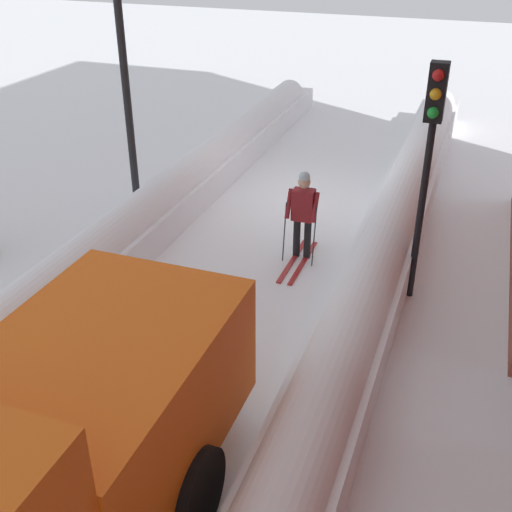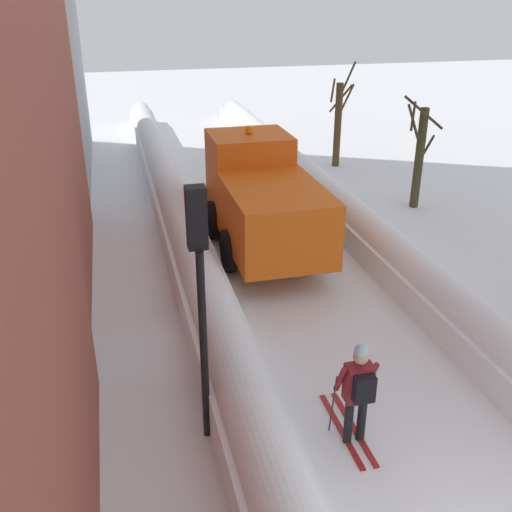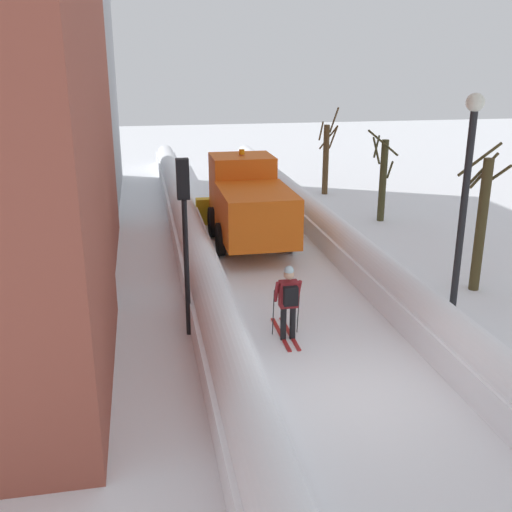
{
  "view_description": "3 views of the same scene",
  "coord_description": "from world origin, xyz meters",
  "px_view_note": "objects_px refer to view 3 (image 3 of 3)",
  "views": [
    {
      "loc": [
        -3.71,
        13.24,
        6.11
      ],
      "look_at": [
        -0.94,
        5.6,
        1.62
      ],
      "focal_mm": 44.18,
      "sensor_mm": 36.0,
      "label": 1
    },
    {
      "loc": [
        -4.04,
        -3.99,
        6.54
      ],
      "look_at": [
        -1.13,
        7.63,
        1.0
      ],
      "focal_mm": 40.53,
      "sensor_mm": 36.0,
      "label": 2
    },
    {
      "loc": [
        -3.91,
        -9.7,
        6.23
      ],
      "look_at": [
        -0.93,
        5.78,
        1.0
      ],
      "focal_mm": 41.98,
      "sensor_mm": 36.0,
      "label": 3
    }
  ],
  "objects_px": {
    "traffic_light_pole": "(184,214)",
    "bare_tree_near": "(481,221)",
    "street_lamp": "(466,189)",
    "bare_tree_mid": "(383,178)",
    "skier": "(289,299)",
    "plow_truck": "(249,203)",
    "bare_tree_far": "(326,157)"
  },
  "relations": [
    {
      "from": "street_lamp",
      "to": "bare_tree_far",
      "type": "bearing_deg",
      "value": 83.99
    },
    {
      "from": "skier",
      "to": "bare_tree_mid",
      "type": "height_order",
      "value": "bare_tree_mid"
    },
    {
      "from": "plow_truck",
      "to": "bare_tree_near",
      "type": "relative_size",
      "value": 1.47
    },
    {
      "from": "bare_tree_near",
      "to": "bare_tree_far",
      "type": "xyz_separation_m",
      "value": [
        -0.43,
        12.83,
        -0.21
      ]
    },
    {
      "from": "plow_truck",
      "to": "traffic_light_pole",
      "type": "relative_size",
      "value": 1.44
    },
    {
      "from": "skier",
      "to": "traffic_light_pole",
      "type": "relative_size",
      "value": 0.44
    },
    {
      "from": "traffic_light_pole",
      "to": "bare_tree_near",
      "type": "xyz_separation_m",
      "value": [
        8.16,
        1.3,
        -0.92
      ]
    },
    {
      "from": "skier",
      "to": "bare_tree_near",
      "type": "xyz_separation_m",
      "value": [
        5.93,
        2.12,
        1.0
      ]
    },
    {
      "from": "skier",
      "to": "bare_tree_near",
      "type": "height_order",
      "value": "bare_tree_near"
    },
    {
      "from": "bare_tree_mid",
      "to": "bare_tree_far",
      "type": "bearing_deg",
      "value": 97.55
    },
    {
      "from": "skier",
      "to": "bare_tree_far",
      "type": "distance_m",
      "value": 15.94
    },
    {
      "from": "street_lamp",
      "to": "bare_tree_far",
      "type": "distance_m",
      "value": 15.49
    },
    {
      "from": "bare_tree_near",
      "to": "bare_tree_mid",
      "type": "xyz_separation_m",
      "value": [
        0.27,
        7.6,
        -0.26
      ]
    },
    {
      "from": "skier",
      "to": "bare_tree_far",
      "type": "xyz_separation_m",
      "value": [
        5.5,
        14.94,
        0.79
      ]
    },
    {
      "from": "traffic_light_pole",
      "to": "bare_tree_mid",
      "type": "height_order",
      "value": "traffic_light_pole"
    },
    {
      "from": "skier",
      "to": "street_lamp",
      "type": "bearing_deg",
      "value": -5.38
    },
    {
      "from": "plow_truck",
      "to": "bare_tree_near",
      "type": "bearing_deg",
      "value": -45.17
    },
    {
      "from": "plow_truck",
      "to": "bare_tree_near",
      "type": "xyz_separation_m",
      "value": [
        5.48,
        -5.51,
        0.52
      ]
    },
    {
      "from": "bare_tree_far",
      "to": "traffic_light_pole",
      "type": "bearing_deg",
      "value": -118.72
    },
    {
      "from": "skier",
      "to": "traffic_light_pole",
      "type": "bearing_deg",
      "value": 159.86
    },
    {
      "from": "bare_tree_near",
      "to": "traffic_light_pole",
      "type": "bearing_deg",
      "value": -170.98
    },
    {
      "from": "traffic_light_pole",
      "to": "bare_tree_mid",
      "type": "xyz_separation_m",
      "value": [
        8.43,
        8.89,
        -1.17
      ]
    },
    {
      "from": "bare_tree_near",
      "to": "bare_tree_mid",
      "type": "relative_size",
      "value": 1.12
    },
    {
      "from": "skier",
      "to": "bare_tree_mid",
      "type": "distance_m",
      "value": 11.54
    },
    {
      "from": "plow_truck",
      "to": "bare_tree_far",
      "type": "relative_size",
      "value": 1.46
    },
    {
      "from": "traffic_light_pole",
      "to": "bare_tree_far",
      "type": "bearing_deg",
      "value": 61.28
    },
    {
      "from": "skier",
      "to": "bare_tree_near",
      "type": "distance_m",
      "value": 6.37
    },
    {
      "from": "traffic_light_pole",
      "to": "skier",
      "type": "bearing_deg",
      "value": -20.14
    },
    {
      "from": "skier",
      "to": "traffic_light_pole",
      "type": "height_order",
      "value": "traffic_light_pole"
    },
    {
      "from": "street_lamp",
      "to": "bare_tree_mid",
      "type": "relative_size",
      "value": 1.52
    },
    {
      "from": "plow_truck",
      "to": "traffic_light_pole",
      "type": "distance_m",
      "value": 7.46
    },
    {
      "from": "street_lamp",
      "to": "bare_tree_mid",
      "type": "bearing_deg",
      "value": 77.12
    }
  ]
}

